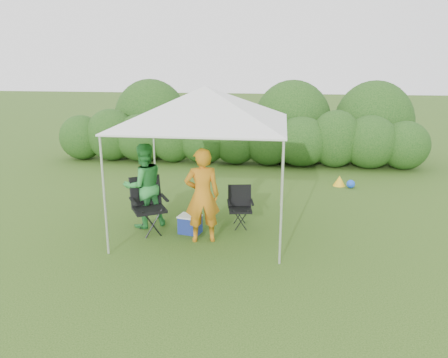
# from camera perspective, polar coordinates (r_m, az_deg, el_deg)

# --- Properties ---
(ground) EXTENTS (70.00, 70.00, 0.00)m
(ground) POSITION_cam_1_polar(r_m,az_deg,el_deg) (8.56, -2.86, -7.41)
(ground) COLOR #3A5C1C
(hedge) EXTENTS (11.92, 1.53, 1.80)m
(hedge) POSITION_cam_1_polar(r_m,az_deg,el_deg) (14.05, 1.53, 5.24)
(hedge) COLOR #274E19
(hedge) RESTS_ON ground
(canopy) EXTENTS (3.10, 3.10, 2.83)m
(canopy) POSITION_cam_1_polar(r_m,az_deg,el_deg) (8.42, -2.46, 9.57)
(canopy) COLOR silver
(canopy) RESTS_ON ground
(chair_right) EXTENTS (0.58, 0.54, 0.83)m
(chair_right) POSITION_cam_1_polar(r_m,az_deg,el_deg) (8.91, 2.10, -3.23)
(chair_right) COLOR black
(chair_right) RESTS_ON ground
(chair_left) EXTENTS (0.84, 0.83, 1.08)m
(chair_left) POSITION_cam_1_polar(r_m,az_deg,el_deg) (8.72, -9.93, -2.89)
(chair_left) COLOR black
(chair_left) RESTS_ON ground
(man) EXTENTS (0.74, 0.58, 1.78)m
(man) POSITION_cam_1_polar(r_m,az_deg,el_deg) (8.04, -2.85, -2.18)
(man) COLOR orange
(man) RESTS_ON ground
(woman) EXTENTS (1.06, 1.02, 1.72)m
(woman) POSITION_cam_1_polar(r_m,az_deg,el_deg) (8.91, -10.41, -0.85)
(woman) COLOR green
(woman) RESTS_ON ground
(cooler) EXTENTS (0.49, 0.40, 0.36)m
(cooler) POSITION_cam_1_polar(r_m,az_deg,el_deg) (8.64, -4.45, -5.90)
(cooler) COLOR navy
(cooler) RESTS_ON ground
(bottle) EXTENTS (0.05, 0.05, 0.21)m
(bottle) POSITION_cam_1_polar(r_m,az_deg,el_deg) (8.50, -4.15, -4.25)
(bottle) COLOR #592D0C
(bottle) RESTS_ON cooler
(lawn_toy) EXTENTS (0.55, 0.46, 0.28)m
(lawn_toy) POSITION_cam_1_polar(r_m,az_deg,el_deg) (12.13, 15.19, -0.33)
(lawn_toy) COLOR yellow
(lawn_toy) RESTS_ON ground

